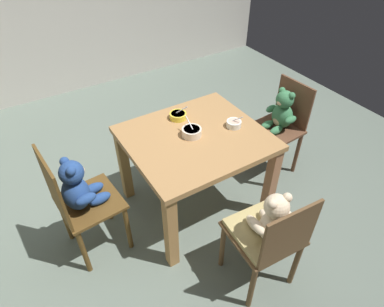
# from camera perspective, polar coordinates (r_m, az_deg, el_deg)

# --- Properties ---
(ground_plane) EXTENTS (5.20, 5.20, 0.04)m
(ground_plane) POSITION_cam_1_polar(r_m,az_deg,el_deg) (2.95, 0.52, -8.65)
(ground_plane) COLOR slate
(dining_table) EXTENTS (1.00, 0.90, 0.72)m
(dining_table) POSITION_cam_1_polar(r_m,az_deg,el_deg) (2.52, 0.60, 0.76)
(dining_table) COLOR #A37646
(dining_table) RESTS_ON ground_plane
(teddy_chair_near_right) EXTENTS (0.43, 0.42, 0.87)m
(teddy_chair_near_right) POSITION_cam_1_polar(r_m,az_deg,el_deg) (3.03, 14.91, 5.86)
(teddy_chair_near_right) COLOR brown
(teddy_chair_near_right) RESTS_ON ground_plane
(teddy_chair_near_left) EXTENTS (0.43, 0.44, 0.93)m
(teddy_chair_near_left) POSITION_cam_1_polar(r_m,az_deg,el_deg) (2.34, -18.82, -6.44)
(teddy_chair_near_left) COLOR brown
(teddy_chair_near_left) RESTS_ON ground_plane
(teddy_chair_near_front) EXTENTS (0.44, 0.43, 0.86)m
(teddy_chair_near_front) POSITION_cam_1_polar(r_m,az_deg,el_deg) (2.11, 13.14, -12.35)
(teddy_chair_near_front) COLOR brown
(teddy_chair_near_front) RESTS_ON ground_plane
(porridge_bowl_yellow_far_center) EXTENTS (0.13, 0.13, 0.11)m
(porridge_bowl_yellow_far_center) POSITION_cam_1_polar(r_m,az_deg,el_deg) (2.62, -2.40, 6.50)
(porridge_bowl_yellow_far_center) COLOR yellow
(porridge_bowl_yellow_far_center) RESTS_ON dining_table
(porridge_bowl_cream_center) EXTENTS (0.15, 0.16, 0.13)m
(porridge_bowl_cream_center) POSITION_cam_1_polar(r_m,az_deg,el_deg) (2.43, -0.06, 3.71)
(porridge_bowl_cream_center) COLOR beige
(porridge_bowl_cream_center) RESTS_ON dining_table
(porridge_bowl_white_near_right) EXTENTS (0.11, 0.11, 0.10)m
(porridge_bowl_white_near_right) POSITION_cam_1_polar(r_m,az_deg,el_deg) (2.55, 7.17, 5.09)
(porridge_bowl_white_near_right) COLOR white
(porridge_bowl_white_near_right) RESTS_ON dining_table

